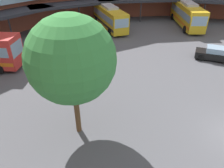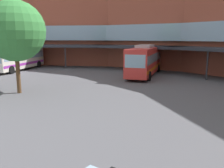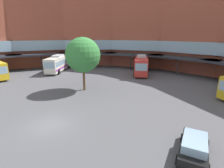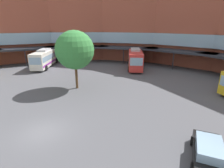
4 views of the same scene
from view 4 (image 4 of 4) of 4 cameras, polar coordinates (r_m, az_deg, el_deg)
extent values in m
plane|color=#515156|center=(16.92, -21.16, -14.04)|extent=(120.59, 120.59, 0.00)
cube|color=#9E4C38|center=(43.72, 23.19, 17.24)|extent=(14.94, 6.00, 17.66)
cube|color=#8CADC6|center=(43.26, 22.41, 13.09)|extent=(13.45, 6.24, 2.47)
cube|color=#282B33|center=(39.32, 20.03, 9.82)|extent=(14.94, 4.00, 0.40)
cylinder|color=#2D2D33|center=(38.11, 18.91, 6.99)|extent=(0.20, 0.20, 3.53)
cube|color=#9E4C38|center=(47.13, 5.86, 18.56)|extent=(16.10, 11.17, 17.66)
cube|color=#8CADC6|center=(46.64, 5.57, 14.66)|extent=(14.80, 10.83, 2.47)
cube|color=#282B33|center=(42.57, 4.22, 11.46)|extent=(15.35, 9.32, 0.40)
cylinder|color=#2D2D33|center=(41.29, 3.65, 8.77)|extent=(0.20, 0.20, 3.53)
cube|color=#9E4C38|center=(49.18, -10.94, 18.33)|extent=(14.90, 14.71, 17.66)
cube|color=#8CADC6|center=(48.68, -10.78, 14.59)|extent=(14.00, 13.84, 2.47)
cube|color=#282B33|center=(44.52, -11.16, 11.48)|extent=(13.51, 13.27, 0.40)
cylinder|color=#2D2D33|center=(43.19, -11.23, 8.89)|extent=(0.20, 0.20, 3.53)
cube|color=#9E4C38|center=(49.76, -27.29, 16.70)|extent=(11.53, 16.09, 17.66)
cube|color=#8CADC6|center=(49.26, -26.72, 13.04)|extent=(11.14, 14.82, 2.47)
cube|color=#282B33|center=(45.06, -26.20, 10.04)|extent=(9.70, 15.28, 0.40)
cylinder|color=#2D2D33|center=(43.72, -25.81, 7.52)|extent=(0.20, 0.20, 3.53)
cube|color=silver|center=(41.30, -20.52, 7.80)|extent=(9.01, 9.98, 3.05)
cube|color=#8CADC6|center=(41.24, -20.57, 8.30)|extent=(8.62, 9.51, 0.98)
cube|color=purple|center=(41.46, -20.38, 6.64)|extent=(8.89, 9.83, 0.37)
cube|color=#8CADC6|center=(36.25, -23.31, 6.69)|extent=(1.77, 1.53, 1.34)
cube|color=#B2B2B7|center=(41.05, -20.79, 10.14)|extent=(3.90, 4.15, 0.36)
cylinder|color=black|center=(37.70, -20.27, 4.82)|extent=(0.94, 1.03, 1.10)
cylinder|color=black|center=(38.60, -23.81, 4.69)|extent=(0.94, 1.03, 1.10)
cylinder|color=black|center=(44.64, -17.27, 7.13)|extent=(0.94, 1.03, 1.10)
cylinder|color=black|center=(45.41, -20.34, 6.99)|extent=(0.94, 1.03, 1.10)
cube|color=red|center=(38.12, 7.35, 8.16)|extent=(8.62, 10.85, 3.26)
cube|color=#8CADC6|center=(38.05, 7.37, 8.74)|extent=(8.27, 10.32, 1.04)
cube|color=orange|center=(38.29, 7.29, 6.82)|extent=(8.51, 10.68, 0.39)
cube|color=#8CADC6|center=(32.51, 7.78, 7.05)|extent=(1.95, 1.40, 1.43)
cube|color=#B2B2B7|center=(37.84, 7.46, 10.86)|extent=(3.83, 4.41, 0.36)
cylinder|color=black|center=(34.72, 9.65, 4.62)|extent=(0.87, 1.08, 1.10)
cylinder|color=black|center=(34.59, 5.35, 4.75)|extent=(0.87, 1.08, 1.10)
cylinder|color=black|center=(42.27, 8.82, 7.14)|extent=(0.87, 1.08, 1.10)
cylinder|color=black|center=(42.16, 5.28, 7.25)|extent=(0.87, 1.08, 1.10)
cube|color=black|center=(14.30, 28.15, -19.04)|extent=(2.98, 4.73, 0.75)
cube|color=#8CADC6|center=(13.71, 28.67, -17.38)|extent=(2.27, 2.98, 0.60)
cylinder|color=black|center=(15.52, 24.21, -16.24)|extent=(0.40, 0.70, 0.66)
cylinder|color=black|center=(15.76, 31.01, -16.83)|extent=(0.40, 0.70, 0.66)
cylinder|color=black|center=(13.19, 24.28, -23.18)|extent=(0.40, 0.70, 0.66)
cylinder|color=brown|center=(25.69, -11.29, 2.94)|extent=(0.36, 0.36, 4.01)
sphere|color=#38843D|center=(25.01, -11.80, 10.56)|extent=(5.24, 5.24, 5.24)
camera|label=1|loc=(27.34, -38.11, 18.75)|focal=33.82mm
camera|label=2|loc=(10.40, 51.86, -10.91)|focal=39.19mm
camera|label=3|loc=(1.87, 131.65, -20.00)|focal=27.79mm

